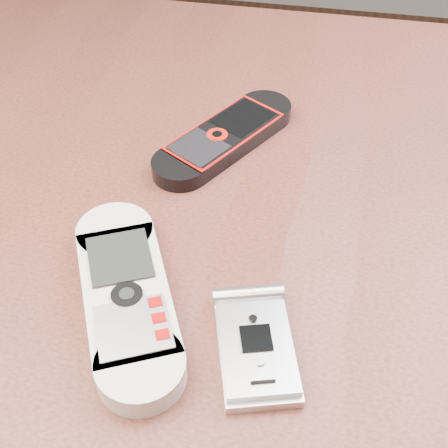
% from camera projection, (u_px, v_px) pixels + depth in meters
% --- Properties ---
extents(table, '(1.20, 0.80, 0.75)m').
position_uv_depth(table, '(219.00, 311.00, 0.58)').
color(table, black).
rests_on(table, ground).
extents(nokia_white, '(0.13, 0.19, 0.02)m').
position_uv_depth(nokia_white, '(127.00, 296.00, 0.45)').
color(nokia_white, beige).
rests_on(nokia_white, table).
extents(nokia_black_red, '(0.13, 0.17, 0.02)m').
position_uv_depth(nokia_black_red, '(225.00, 137.00, 0.58)').
color(nokia_black_red, black).
rests_on(nokia_black_red, table).
extents(motorola_razr, '(0.08, 0.11, 0.02)m').
position_uv_depth(motorola_razr, '(256.00, 347.00, 0.42)').
color(motorola_razr, silver).
rests_on(motorola_razr, table).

